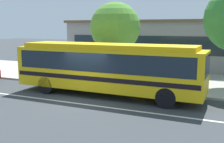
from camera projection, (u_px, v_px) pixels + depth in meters
name	position (u px, v px, depth m)	size (l,w,h in m)	color
ground_plane	(85.00, 100.00, 14.79)	(120.00, 120.00, 0.00)	#35393D
sidewalk_slab	(129.00, 78.00, 20.82)	(60.00, 8.00, 0.12)	#A2A094
lane_stripe_center	(77.00, 103.00, 14.07)	(56.00, 0.16, 0.01)	silver
transit_bus	(107.00, 66.00, 15.46)	(10.71, 2.54, 2.92)	gold
pedestrian_waiting_near_sign	(198.00, 73.00, 16.93)	(0.48, 0.48, 1.60)	#202546
bus_stop_sign	(186.00, 66.00, 15.69)	(0.08, 0.44, 2.38)	gray
street_tree_near_stop	(115.00, 28.00, 19.85)	(3.61, 3.61, 5.49)	brown
station_building	(187.00, 44.00, 26.29)	(22.17, 8.22, 4.46)	gray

